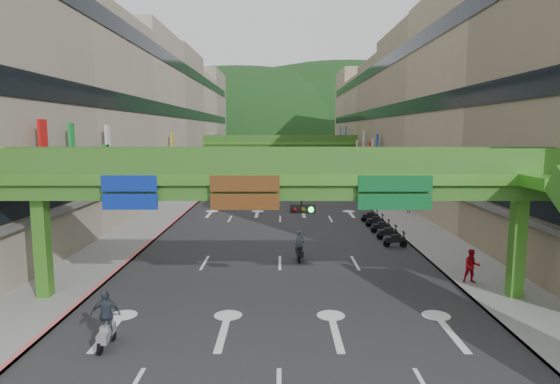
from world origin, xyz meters
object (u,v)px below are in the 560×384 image
object	(u,v)px
car_silver	(249,176)
pedestrian_red	(472,269)
scooter_rider_mid	(263,195)
scooter_rider_near	(299,247)
overpass_near	(301,191)
car_yellow	(297,173)

from	to	relation	value
car_silver	pedestrian_red	size ratio (longest dim) A/B	2.45
scooter_rider_mid	pedestrian_red	bearing A→B (deg)	-66.51
scooter_rider_near	pedestrian_red	world-z (taller)	scooter_rider_near
overpass_near	scooter_rider_near	bearing A→B (deg)	88.00
car_silver	car_yellow	bearing A→B (deg)	33.82
overpass_near	pedestrian_red	bearing A→B (deg)	16.45
pedestrian_red	scooter_rider_near	bearing A→B (deg)	158.79
car_silver	overpass_near	bearing A→B (deg)	-84.55
overpass_near	pedestrian_red	distance (m)	10.22
scooter_rider_mid	pedestrian_red	world-z (taller)	scooter_rider_mid
scooter_rider_mid	car_silver	world-z (taller)	scooter_rider_mid
car_yellow	pedestrian_red	distance (m)	56.62
scooter_rider_mid	scooter_rider_near	bearing A→B (deg)	-82.24
car_silver	pedestrian_red	bearing A→B (deg)	-74.65
scooter_rider_near	scooter_rider_mid	size ratio (longest dim) A/B	0.98
scooter_rider_mid	car_yellow	bearing A→B (deg)	81.06
car_yellow	pedestrian_red	size ratio (longest dim) A/B	2.28
scooter_rider_mid	overpass_near	bearing A→B (deg)	-84.59
scooter_rider_near	pedestrian_red	size ratio (longest dim) A/B	1.06
scooter_rider_near	car_yellow	world-z (taller)	scooter_rider_near
overpass_near	car_silver	xyz separation A→B (m)	(-5.94, 53.41, -4.51)
pedestrian_red	scooter_rider_mid	bearing A→B (deg)	119.99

